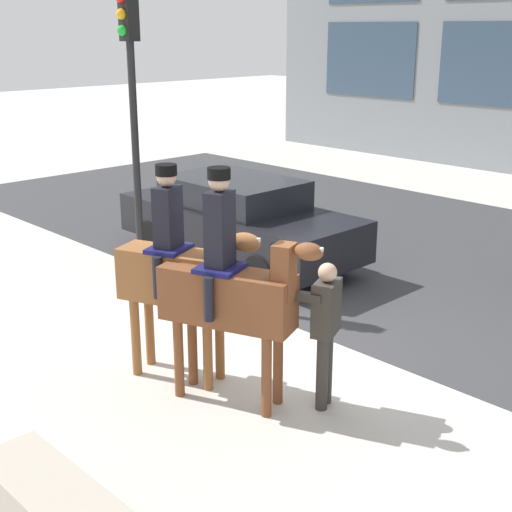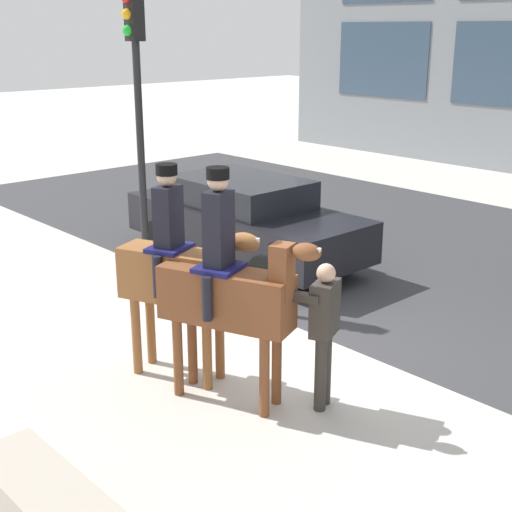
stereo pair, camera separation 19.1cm
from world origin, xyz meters
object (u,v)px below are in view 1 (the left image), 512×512
Objects in this scene: mounted_horse_lead at (178,271)px; pedestrian_bystander at (324,324)px; mounted_horse_companion at (230,289)px; street_car_near_lane at (238,219)px; traffic_light at (132,99)px.

mounted_horse_lead is 1.54× the size of pedestrian_bystander.
mounted_horse_lead is 1.79m from pedestrian_bystander.
mounted_horse_companion is at bearing 15.24° from pedestrian_bystander.
mounted_horse_companion is at bearing -43.66° from street_car_near_lane.
mounted_horse_lead is at bearing 162.49° from mounted_horse_companion.
traffic_light is at bearing 131.40° from mounted_horse_lead.
pedestrian_bystander is (0.79, 0.63, -0.34)m from mounted_horse_companion.
pedestrian_bystander reaches higher than street_car_near_lane.
street_car_near_lane is (-2.77, 3.48, -0.55)m from mounted_horse_lead.
pedestrian_bystander is at bearing -32.56° from street_car_near_lane.
street_car_near_lane is 1.02× the size of traffic_light.
mounted_horse_companion is 4.99m from street_car_near_lane.
mounted_horse_lead is 0.97× the size of mounted_horse_companion.
traffic_light reaches higher than mounted_horse_companion.
street_car_near_lane is at bearing 106.13° from mounted_horse_lead.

